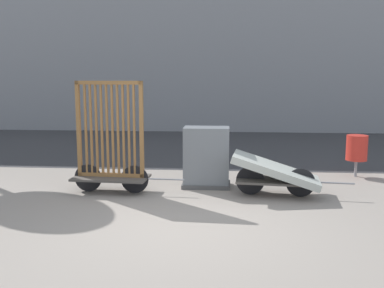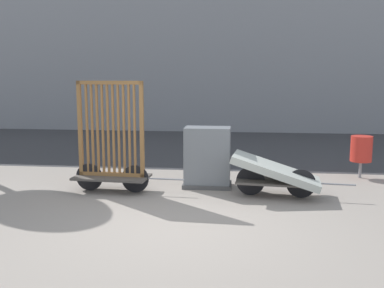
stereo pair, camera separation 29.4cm
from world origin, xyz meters
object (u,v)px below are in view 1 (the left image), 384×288
Objects in this scene: utility_cabinet at (206,159)px; trash_bin at (357,148)px; bike_cart_with_mattress at (276,172)px; bike_cart_with_bedframe at (111,154)px.

utility_cabinet is 1.31× the size of trash_bin.
bike_cart_with_bedframe is at bearing -174.16° from bike_cart_with_mattress.
bike_cart_with_mattress is 1.87× the size of utility_cabinet.
bike_cart_with_mattress is at bearing 3.10° from bike_cart_with_bedframe.
bike_cart_with_bedframe is 5.32m from trash_bin.
bike_cart_with_bedframe reaches higher than trash_bin.
bike_cart_with_bedframe reaches higher than utility_cabinet.
bike_cart_with_mattress is 1.43m from utility_cabinet.
trash_bin reaches higher than bike_cart_with_mattress.
bike_cart_with_bedframe is at bearing -161.87° from utility_cabinet.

